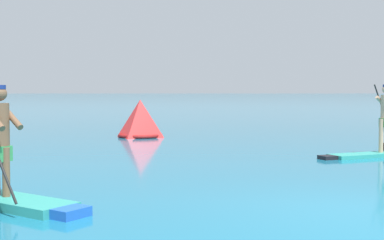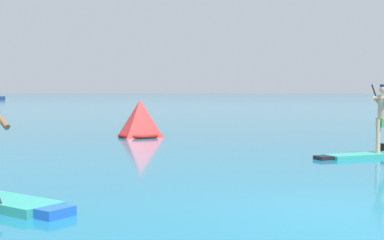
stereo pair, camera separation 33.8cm
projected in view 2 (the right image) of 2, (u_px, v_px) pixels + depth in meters
The scene contains 3 objects.
ground at pixel (372, 215), 7.35m from camera, with size 440.00×440.00×0.00m, color #196B8C.
paddleboarder_mid_center at pixel (380, 140), 13.79m from camera, with size 3.45×1.78×1.85m.
race_marker_buoy at pixel (140, 120), 19.41m from camera, with size 1.71×1.71×1.31m.
Camera 2 is at (-2.26, -7.31, 1.66)m, focal length 51.98 mm.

